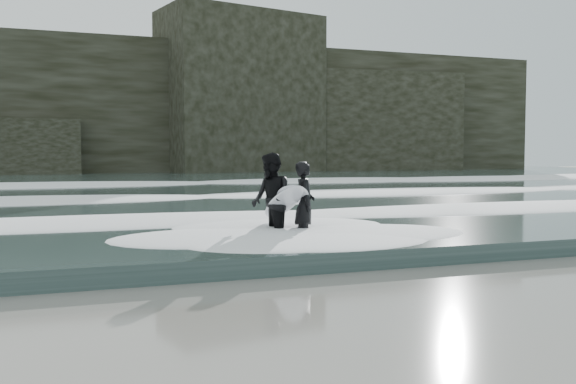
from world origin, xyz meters
The scene contains 8 objects.
ground centered at (0.00, 0.00, 0.00)m, with size 120.00×120.00×0.00m, color olive.
sea centered at (0.00, 29.00, 0.15)m, with size 90.00×52.00×0.30m, color #2E403F.
headland centered at (0.00, 46.00, 5.00)m, with size 70.00×9.00×10.00m, color black.
foam_near centered at (0.00, 9.00, 0.40)m, with size 60.00×3.20×0.20m, color white.
foam_mid centered at (0.00, 16.00, 0.42)m, with size 60.00×4.00×0.24m, color white.
foam_far centered at (0.00, 25.00, 0.45)m, with size 60.00×4.80×0.30m, color white.
surfer_left centered at (-0.60, 5.72, 0.79)m, with size 1.02×1.95×1.56m.
surfer_right centered at (-1.05, 5.83, 0.87)m, with size 1.42×2.25×1.72m.
Camera 1 is at (-4.83, -5.18, 1.70)m, focal length 40.00 mm.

